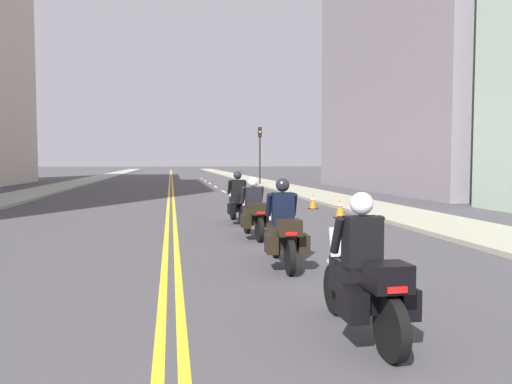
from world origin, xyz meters
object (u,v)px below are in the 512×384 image
(traffic_cone_1, at_px, (340,208))
(motorcycle_1, at_px, (283,231))
(motorcycle_2, at_px, (254,213))
(traffic_light_far, at_px, (260,145))
(motorcycle_0, at_px, (365,279))
(traffic_cone_0, at_px, (313,201))
(motorcycle_3, at_px, (238,202))

(traffic_cone_1, bearing_deg, motorcycle_1, -116.04)
(motorcycle_1, height_order, motorcycle_2, motorcycle_1)
(motorcycle_2, xyz_separation_m, traffic_light_far, (5.02, 27.66, 2.58))
(motorcycle_0, height_order, motorcycle_2, motorcycle_0)
(motorcycle_0, relative_size, motorcycle_1, 0.99)
(traffic_cone_0, bearing_deg, traffic_cone_1, -90.06)
(motorcycle_3, bearing_deg, traffic_cone_0, 45.82)
(motorcycle_2, bearing_deg, motorcycle_3, 86.67)
(motorcycle_3, xyz_separation_m, traffic_cone_1, (3.65, 0.84, -0.30))
(traffic_cone_1, distance_m, traffic_light_far, 23.88)
(motorcycle_0, xyz_separation_m, traffic_light_far, (4.99, 35.05, 2.57))
(traffic_cone_1, bearing_deg, traffic_light_far, 86.71)
(motorcycle_1, height_order, traffic_light_far, traffic_light_far)
(motorcycle_2, distance_m, traffic_cone_0, 8.25)
(traffic_cone_1, height_order, traffic_light_far, traffic_light_far)
(motorcycle_2, relative_size, traffic_cone_1, 2.93)
(motorcycle_2, bearing_deg, motorcycle_0, -92.91)
(motorcycle_2, relative_size, traffic_light_far, 0.46)
(traffic_light_far, bearing_deg, motorcycle_1, -99.19)
(motorcycle_2, xyz_separation_m, motorcycle_3, (0.01, 3.16, 0.01))
(traffic_cone_1, bearing_deg, motorcycle_0, -107.71)
(motorcycle_1, distance_m, traffic_cone_1, 8.42)
(motorcycle_0, xyz_separation_m, motorcycle_1, (-0.06, 3.82, 0.01))
(motorcycle_3, bearing_deg, traffic_light_far, 75.08)
(motorcycle_0, distance_m, traffic_cone_1, 11.95)
(motorcycle_1, bearing_deg, motorcycle_2, 92.35)
(motorcycle_0, bearing_deg, traffic_cone_0, 74.80)
(motorcycle_2, relative_size, motorcycle_3, 0.93)
(motorcycle_1, distance_m, traffic_light_far, 31.73)
(motorcycle_2, xyz_separation_m, traffic_cone_1, (3.66, 3.99, -0.29))
(motorcycle_1, bearing_deg, traffic_cone_0, 74.23)
(motorcycle_1, xyz_separation_m, motorcycle_3, (0.05, 6.72, -0.01))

